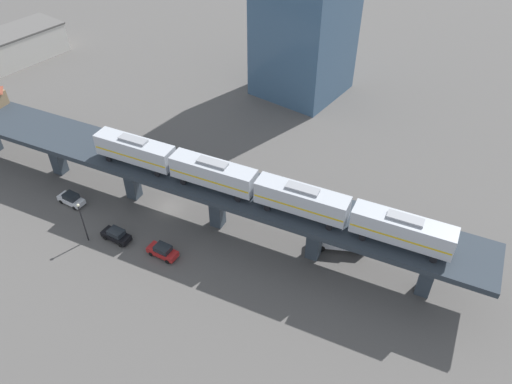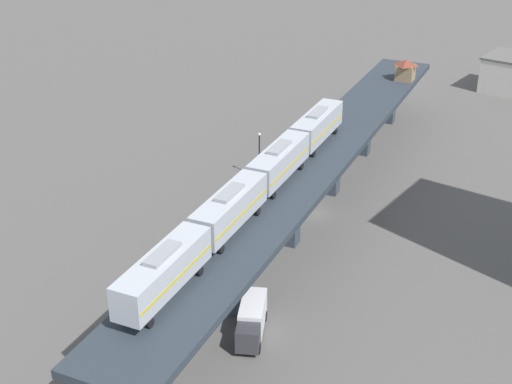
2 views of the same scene
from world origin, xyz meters
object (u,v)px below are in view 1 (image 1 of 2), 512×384
Objects in this scene: street_car_red at (163,251)px; office_tower at (306,5)px; delivery_truck at (340,238)px; warehouse_building at (2,51)px; subway_train at (256,186)px; street_lamp at (82,219)px; street_car_black at (116,235)px; street_car_white at (71,199)px.

office_tower is at bearing 11.47° from street_car_red.
warehouse_building is at bearing 86.95° from delivery_truck.
street_lamp is (-13.82, 19.79, -6.65)m from subway_train.
street_car_red is at bearing 130.58° from delivery_truck.
street_car_black is 7.74m from street_car_red.
subway_train reaches higher than street_car_red.
street_car_black is 55.92m from office_tower.
subway_train is 10.82× the size of street_car_white.
street_car_red is (-9.51, 9.02, -9.82)m from subway_train.
delivery_truck is at bearing -93.05° from warehouse_building.
office_tower reaches higher than delivery_truck.
street_lamp reaches higher than street_car_black.
street_lamp is (-20.39, 29.55, 2.35)m from delivery_truck.
warehouse_building is 69.66m from office_tower.
street_car_red is 0.62× the size of delivery_truck.
street_car_white is 0.66× the size of street_lamp.
subway_train is 1.37× the size of office_tower.
street_car_white is at bearing 84.54° from street_car_black.
street_car_white is 19.23m from street_car_red.
street_car_black is at bearing -176.89° from office_tower.
office_tower is (35.36, 29.21, 16.24)m from delivery_truck.
office_tower is at bearing -9.58° from street_car_white.
street_lamp reaches higher than street_car_white.
subway_train is at bearing -70.26° from street_car_white.
street_car_white is (-10.13, 28.24, -9.82)m from subway_train.
office_tower reaches higher than street_car_black.
office_tower is (52.06, -8.78, 17.06)m from street_car_white.
delivery_truck is 35.98m from street_lamp.
street_lamp is (-2.57, 3.23, 3.17)m from street_car_black.
street_lamp reaches higher than street_car_red.
office_tower is (30.55, -60.87, 14.59)m from warehouse_building.
warehouse_building is at bearing 116.65° from office_tower.
warehouse_building is (11.37, 80.33, -7.35)m from subway_train.
street_car_black is 67.71m from warehouse_building.
office_tower is (51.44, 10.44, 17.06)m from street_car_red.
delivery_truck is at bearing -55.90° from street_car_black.
warehouse_building reaches higher than street_car_red.
street_lamp is 65.58m from warehouse_building.
subway_train is 46.78m from office_tower.
delivery_truck is at bearing -49.42° from street_car_red.
office_tower is at bearing -63.35° from warehouse_building.
street_lamp is at bearing 128.52° from street_car_black.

